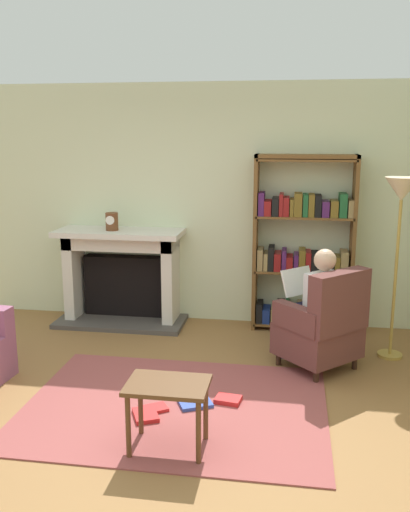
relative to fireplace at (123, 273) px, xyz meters
name	(u,v)px	position (x,y,z in m)	size (l,w,h in m)	color
ground	(167,426)	(1.04, -2.30, -0.58)	(14.00, 14.00, 0.00)	olive
back_wall	(215,205)	(1.04, 0.25, 0.77)	(5.60, 0.10, 2.70)	beige
area_rug	(175,406)	(1.04, -2.00, -0.57)	(2.40, 1.80, 0.01)	#9A4A47
fireplace	(123,273)	(0.00, 0.00, 0.00)	(1.46, 0.64, 1.09)	#4C4742
mantel_clock	(112,222)	(-0.07, -0.10, 0.61)	(0.14, 0.14, 0.20)	brown
bookshelf	(304,249)	(2.05, 0.03, 0.34)	(1.08, 0.32, 1.93)	brown
armchair_reading	(323,326)	(2.23, -1.06, -0.15)	(0.89, 0.89, 0.97)	#331E14
seated_reader	(315,302)	(2.15, -0.98, 0.04)	(0.58, 0.58, 1.14)	silver
side_table	(168,394)	(1.12, -2.60, -0.17)	(0.56, 0.39, 0.49)	brown
scattered_books	(184,406)	(1.11, -2.03, -0.55)	(0.84, 0.58, 0.04)	red
floor_lamp	(401,206)	(2.91, -0.64, 0.91)	(0.32, 0.32, 1.75)	#B7933F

